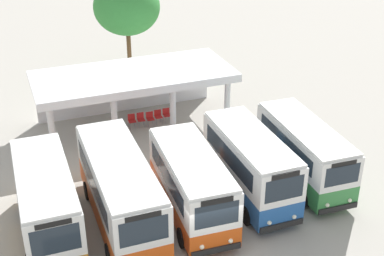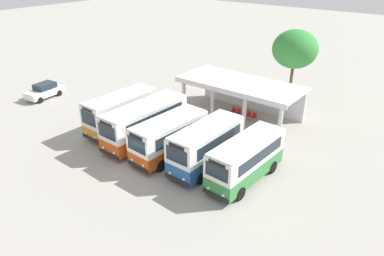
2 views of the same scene
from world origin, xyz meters
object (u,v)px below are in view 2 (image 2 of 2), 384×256
waiting_chair_fifth_seat (254,116)px  waiting_chair_end_by_column (234,110)px  waiting_chair_second_from_end (238,112)px  waiting_chair_middle_seat (243,114)px  parked_car_flank (44,91)px  city_bus_second_in_row (145,121)px  waiting_chair_fourth_seat (249,115)px  city_bus_nearest_orange (121,111)px  city_bus_middle_cream (169,136)px  city_bus_fifth_blue (246,158)px  city_bus_fourth_amber (206,145)px

waiting_chair_fifth_seat → waiting_chair_end_by_column: bearing=-179.6°
waiting_chair_end_by_column → waiting_chair_second_from_end: 0.56m
waiting_chair_second_from_end → waiting_chair_middle_seat: size_ratio=1.00×
parked_car_flank → city_bus_second_in_row: bearing=-1.1°
waiting_chair_fourth_seat → city_bus_nearest_orange: bearing=-131.3°
city_bus_second_in_row → parked_car_flank: city_bus_second_in_row is taller
waiting_chair_second_from_end → city_bus_middle_cream: bearing=-92.1°
city_bus_nearest_orange → city_bus_fifth_blue: 12.59m
city_bus_second_in_row → waiting_chair_second_from_end: bearing=68.8°
waiting_chair_fifth_seat → city_bus_fourth_amber: bearing=-83.0°
city_bus_nearest_orange → city_bus_second_in_row: (3.15, -0.17, 0.00)m
waiting_chair_middle_seat → city_bus_fourth_amber: bearing=-76.1°
city_bus_middle_cream → waiting_chair_fourth_seat: size_ratio=7.79×
city_bus_fourth_amber → waiting_chair_fourth_seat: city_bus_fourth_amber is taller
waiting_chair_second_from_end → waiting_chair_fifth_seat: size_ratio=1.00×
city_bus_middle_cream → city_bus_fourth_amber: city_bus_fourth_amber is taller
parked_car_flank → city_bus_middle_cream: bearing=-2.7°
city_bus_second_in_row → city_bus_fifth_blue: 9.44m
city_bus_nearest_orange → city_bus_fourth_amber: size_ratio=1.04×
city_bus_nearest_orange → city_bus_fourth_amber: (9.44, -0.29, -0.00)m
waiting_chair_middle_seat → city_bus_second_in_row: bearing=-114.5°
waiting_chair_second_from_end → waiting_chair_fifth_seat: same height
city_bus_fifth_blue → waiting_chair_end_by_column: city_bus_fifth_blue is taller
waiting_chair_end_by_column → waiting_chair_fourth_seat: 1.67m
city_bus_fourth_amber → waiting_chair_second_from_end: city_bus_fourth_amber is taller
city_bus_middle_cream → waiting_chair_middle_seat: (0.91, 9.49, -1.22)m
city_bus_fourth_amber → waiting_chair_middle_seat: size_ratio=7.72×
city_bus_fifth_blue → waiting_chair_middle_seat: size_ratio=7.99×
city_bus_second_in_row → city_bus_middle_cream: 3.20m
city_bus_middle_cream → waiting_chair_second_from_end: size_ratio=7.79×
city_bus_middle_cream → city_bus_fifth_blue: (6.29, 0.74, -0.01)m
city_bus_second_in_row → city_bus_fifth_blue: (9.44, 0.16, -0.10)m
parked_car_flank → waiting_chair_fourth_seat: (20.43, 8.70, -0.30)m
waiting_chair_end_by_column → waiting_chair_middle_seat: same height
city_bus_nearest_orange → waiting_chair_end_by_column: city_bus_nearest_orange is taller
waiting_chair_middle_seat → waiting_chair_fourth_seat: (0.56, 0.10, 0.00)m
city_bus_second_in_row → waiting_chair_fourth_seat: 10.20m
city_bus_middle_cream → parked_car_flank: (-18.96, 0.88, -0.91)m
waiting_chair_middle_seat → waiting_chair_fourth_seat: bearing=9.8°
parked_car_flank → waiting_chair_fourth_seat: 22.21m
waiting_chair_fourth_seat → waiting_chair_fifth_seat: size_ratio=1.00×
city_bus_middle_cream → parked_car_flank: bearing=177.3°
city_bus_middle_cream → waiting_chair_fifth_seat: city_bus_middle_cream is taller
city_bus_fifth_blue → waiting_chair_middle_seat: bearing=121.6°
parked_car_flank → waiting_chair_fourth_seat: parked_car_flank is taller
city_bus_fourth_amber → waiting_chair_fourth_seat: (-1.68, 9.13, -1.30)m
city_bus_middle_cream → waiting_chair_second_from_end: (0.35, 9.59, -1.22)m
waiting_chair_end_by_column → waiting_chair_fourth_seat: (1.67, -0.02, 0.00)m
city_bus_fifth_blue → waiting_chair_fourth_seat: size_ratio=7.99×
city_bus_middle_cream → city_bus_fifth_blue: 6.34m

